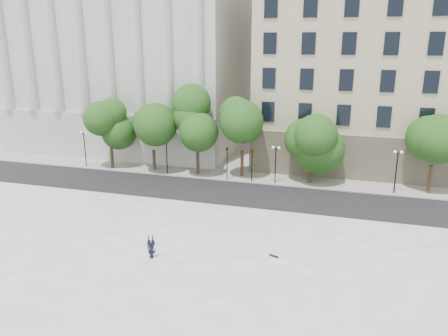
# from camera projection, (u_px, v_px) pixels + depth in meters

# --- Properties ---
(ground) EXTENTS (160.00, 160.00, 0.00)m
(ground) POSITION_uv_depth(u_px,v_px,m) (124.00, 288.00, 26.87)
(ground) COLOR #AAA8A0
(ground) RESTS_ON ground
(plaza) EXTENTS (44.00, 22.00, 0.45)m
(plaza) POSITION_uv_depth(u_px,v_px,m) (145.00, 262.00, 29.57)
(plaza) COLOR white
(plaza) RESTS_ON ground
(street) EXTENTS (60.00, 8.00, 0.02)m
(street) POSITION_uv_depth(u_px,v_px,m) (212.00, 193.00, 43.46)
(street) COLOR black
(street) RESTS_ON ground
(far_sidewalk) EXTENTS (60.00, 4.00, 0.12)m
(far_sidewalk) POSITION_uv_depth(u_px,v_px,m) (228.00, 175.00, 48.98)
(far_sidewalk) COLOR #AFACA2
(far_sidewalk) RESTS_ON ground
(building_west) EXTENTS (31.50, 27.65, 25.60)m
(building_west) POSITION_uv_depth(u_px,v_px,m) (142.00, 52.00, 63.29)
(building_west) COLOR beige
(building_west) RESTS_ON ground
(building_east) EXTENTS (36.00, 26.15, 23.00)m
(building_east) POSITION_uv_depth(u_px,v_px,m) (415.00, 69.00, 54.30)
(building_east) COLOR tan
(building_east) RESTS_ON ground
(traffic_light_west) EXTENTS (0.92, 1.92, 4.26)m
(traffic_light_west) POSITION_uv_depth(u_px,v_px,m) (227.00, 147.00, 46.27)
(traffic_light_west) COLOR black
(traffic_light_west) RESTS_ON ground
(traffic_light_east) EXTENTS (0.96, 1.73, 4.19)m
(traffic_light_east) POSITION_uv_depth(u_px,v_px,m) (252.00, 149.00, 45.56)
(traffic_light_east) COLOR black
(traffic_light_east) RESTS_ON ground
(person_lying) EXTENTS (1.09, 1.77, 0.45)m
(person_lying) POSITION_uv_depth(u_px,v_px,m) (152.00, 255.00, 29.54)
(person_lying) COLOR black
(person_lying) RESTS_ON plaza
(skateboard) EXTENTS (0.71, 0.41, 0.07)m
(skateboard) POSITION_uv_depth(u_px,v_px,m) (274.00, 256.00, 29.77)
(skateboard) COLOR black
(skateboard) RESTS_ON plaza
(street_trees) EXTENTS (38.26, 4.97, 8.05)m
(street_trees) POSITION_uv_depth(u_px,v_px,m) (245.00, 131.00, 46.61)
(street_trees) COLOR #382619
(street_trees) RESTS_ON ground
(lamp_posts) EXTENTS (35.47, 0.28, 4.45)m
(lamp_posts) POSITION_uv_depth(u_px,v_px,m) (222.00, 153.00, 46.93)
(lamp_posts) COLOR black
(lamp_posts) RESTS_ON ground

